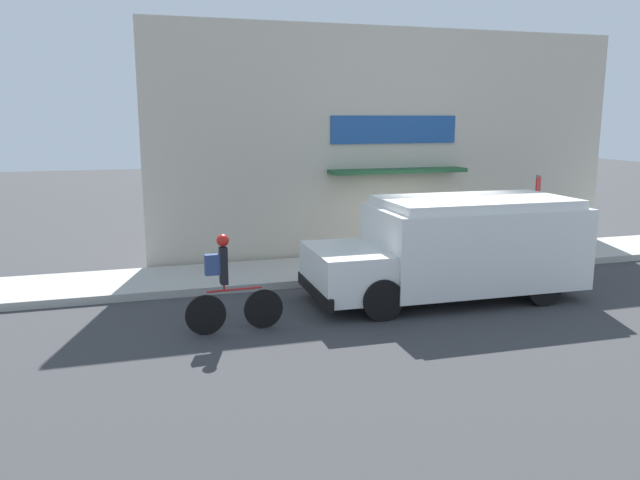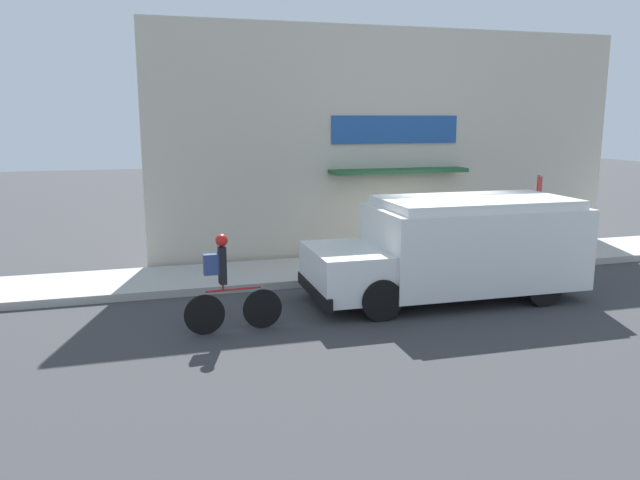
{
  "view_description": "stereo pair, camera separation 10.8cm",
  "coord_description": "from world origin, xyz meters",
  "px_view_note": "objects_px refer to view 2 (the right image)",
  "views": [
    {
      "loc": [
        -6.7,
        -12.89,
        3.71
      ],
      "look_at": [
        -2.87,
        -0.2,
        1.1
      ],
      "focal_mm": 35.0,
      "sensor_mm": 36.0,
      "label": 1
    },
    {
      "loc": [
        -6.6,
        -12.92,
        3.71
      ],
      "look_at": [
        -2.87,
        -0.2,
        1.1
      ],
      "focal_mm": 35.0,
      "sensor_mm": 36.0,
      "label": 2
    }
  ],
  "objects_px": {
    "trash_bin": "(447,241)",
    "school_bus": "(456,247)",
    "stop_sign_post": "(538,203)",
    "cyclist": "(227,286)"
  },
  "relations": [
    {
      "from": "cyclist",
      "to": "school_bus",
      "type": "bearing_deg",
      "value": 6.39
    },
    {
      "from": "trash_bin",
      "to": "school_bus",
      "type": "bearing_deg",
      "value": -114.16
    },
    {
      "from": "school_bus",
      "to": "trash_bin",
      "type": "height_order",
      "value": "school_bus"
    },
    {
      "from": "cyclist",
      "to": "trash_bin",
      "type": "height_order",
      "value": "cyclist"
    },
    {
      "from": "school_bus",
      "to": "stop_sign_post",
      "type": "relative_size",
      "value": 2.63
    },
    {
      "from": "stop_sign_post",
      "to": "cyclist",
      "type": "bearing_deg",
      "value": -161.24
    },
    {
      "from": "trash_bin",
      "to": "stop_sign_post",
      "type": "bearing_deg",
      "value": -19.46
    },
    {
      "from": "school_bus",
      "to": "trash_bin",
      "type": "bearing_deg",
      "value": 66.75
    },
    {
      "from": "stop_sign_post",
      "to": "trash_bin",
      "type": "xyz_separation_m",
      "value": [
        -2.09,
        0.74,
        -0.98
      ]
    },
    {
      "from": "school_bus",
      "to": "cyclist",
      "type": "xyz_separation_m",
      "value": [
        -4.88,
        -0.81,
        -0.25
      ]
    }
  ]
}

